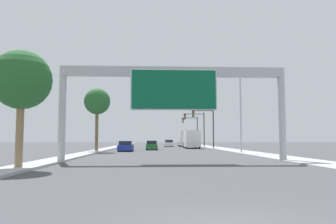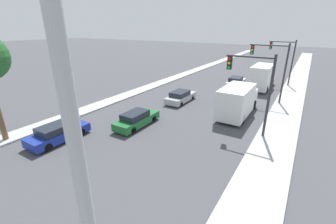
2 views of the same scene
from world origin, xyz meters
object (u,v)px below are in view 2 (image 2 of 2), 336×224
object	(u,v)px
traffic_light_mid_block	(274,64)
truck_box_secondary	(262,77)
truck_box_primary	(238,101)
car_mid_center	(180,97)
traffic_light_near_intersection	(256,83)
car_near_right	(137,119)
traffic_light_far_intersection	(285,56)
car_mid_right	(58,133)
car_far_left	(236,82)

from	to	relation	value
traffic_light_mid_block	truck_box_secondary	bearing A→B (deg)	107.51
truck_box_primary	traffic_light_mid_block	bearing A→B (deg)	72.32
car_mid_center	traffic_light_mid_block	world-z (taller)	traffic_light_mid_block
traffic_light_near_intersection	truck_box_secondary	bearing A→B (deg)	97.49
car_near_right	truck_box_secondary	bearing A→B (deg)	70.79
truck_box_secondary	traffic_light_far_intersection	distance (m)	5.04
truck_box_secondary	traffic_light_far_intersection	size ratio (longest dim) A/B	1.15
car_mid_right	car_near_right	bearing A→B (deg)	57.52
traffic_light_near_intersection	traffic_light_mid_block	size ratio (longest dim) A/B	0.97
truck_box_primary	car_near_right	bearing A→B (deg)	-133.14
truck_box_primary	traffic_light_far_intersection	world-z (taller)	traffic_light_far_intersection
truck_box_primary	traffic_light_near_intersection	distance (m)	5.15
traffic_light_mid_block	car_near_right	bearing A→B (deg)	-123.22
truck_box_primary	traffic_light_far_intersection	distance (m)	16.67
car_mid_right	traffic_light_near_intersection	distance (m)	16.12
traffic_light_mid_block	traffic_light_far_intersection	world-z (taller)	traffic_light_mid_block
traffic_light_far_intersection	traffic_light_mid_block	bearing A→B (deg)	-90.99
car_far_left	car_mid_right	bearing A→B (deg)	-105.80
car_near_right	traffic_light_far_intersection	distance (m)	25.74
traffic_light_mid_block	car_far_left	bearing A→B (deg)	135.05
car_mid_right	truck_box_primary	world-z (taller)	truck_box_primary
car_mid_center	traffic_light_near_intersection	world-z (taller)	traffic_light_near_intersection
truck_box_primary	traffic_light_near_intersection	xyz separation A→B (m)	(2.15, -3.72, 2.84)
car_near_right	traffic_light_far_intersection	xyz separation A→B (m)	(9.17, 23.75, 3.78)
car_mid_right	traffic_light_far_intersection	distance (m)	32.10
car_near_right	car_mid_right	bearing A→B (deg)	-122.48
traffic_light_far_intersection	car_mid_right	bearing A→B (deg)	-113.43
car_near_right	traffic_light_near_intersection	bearing A→B (deg)	22.28
traffic_light_mid_block	truck_box_primary	bearing A→B (deg)	-107.68
car_mid_right	car_mid_center	size ratio (longest dim) A/B	1.01
car_mid_center	car_far_left	bearing A→B (deg)	72.32
car_near_right	traffic_light_mid_block	xyz separation A→B (m)	(9.00, 13.75, 3.92)
car_mid_right	truck_box_primary	distance (m)	16.71
car_near_right	car_mid_right	distance (m)	6.52
car_far_left	truck_box_secondary	bearing A→B (deg)	13.70
truck_box_primary	traffic_light_far_intersection	xyz separation A→B (m)	(2.17, 16.28, 2.86)
car_mid_right	car_mid_center	bearing A→B (deg)	75.73
car_near_right	truck_box_secondary	distance (m)	21.31
car_mid_center	traffic_light_near_intersection	size ratio (longest dim) A/B	0.71
car_mid_center	truck_box_primary	bearing A→B (deg)	-6.47
car_far_left	car_near_right	bearing A→B (deg)	-100.31
traffic_light_far_intersection	truck_box_secondary	bearing A→B (deg)	-120.76
car_mid_center	truck_box_primary	xyz separation A→B (m)	(7.00, -0.79, 0.94)
car_mid_center	car_near_right	bearing A→B (deg)	-90.00
truck_box_secondary	truck_box_primary	bearing A→B (deg)	-90.00
truck_box_secondary	traffic_light_mid_block	bearing A→B (deg)	-72.49
car_mid_right	traffic_light_near_intersection	size ratio (longest dim) A/B	0.71
car_far_left	traffic_light_near_intersection	size ratio (longest dim) A/B	0.72
car_mid_center	truck_box_primary	distance (m)	7.11
car_far_left	truck_box_primary	distance (m)	12.31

